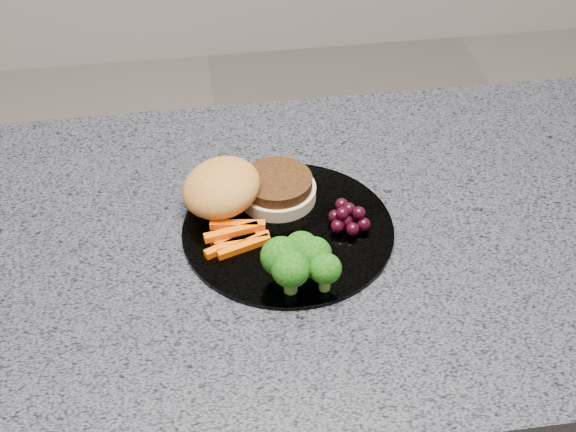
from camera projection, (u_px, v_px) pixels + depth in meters
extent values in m
cube|color=#50515B|center=(273.00, 251.00, 0.99)|extent=(1.20, 0.60, 0.04)
cylinder|color=white|center=(288.00, 230.00, 0.98)|extent=(0.26, 0.26, 0.01)
cylinder|color=beige|center=(277.00, 192.00, 1.02)|extent=(0.12, 0.12, 0.02)
cylinder|color=#47280D|center=(277.00, 182.00, 1.01)|extent=(0.10, 0.10, 0.01)
ellipsoid|color=#BC742F|center=(222.00, 192.00, 0.99)|extent=(0.12, 0.12, 0.05)
cube|color=#FF5D04|center=(236.00, 233.00, 0.97)|extent=(0.07, 0.03, 0.01)
cube|color=#FF5D04|center=(242.00, 239.00, 0.96)|extent=(0.07, 0.02, 0.01)
cube|color=#FF5D04|center=(230.00, 245.00, 0.95)|extent=(0.06, 0.04, 0.01)
cube|color=#FF5D04|center=(238.00, 225.00, 0.97)|extent=(0.07, 0.02, 0.01)
cube|color=#FF5D04|center=(231.00, 232.00, 0.96)|extent=(0.07, 0.02, 0.01)
cube|color=#FF5D04|center=(244.00, 247.00, 0.95)|extent=(0.07, 0.03, 0.01)
cylinder|color=#527E2D|center=(282.00, 272.00, 0.91)|extent=(0.02, 0.02, 0.02)
ellipsoid|color=#0A3E08|center=(281.00, 256.00, 0.89)|extent=(0.05, 0.05, 0.04)
cylinder|color=#527E2D|center=(313.00, 268.00, 0.92)|extent=(0.01, 0.01, 0.02)
ellipsoid|color=#0A3E08|center=(314.00, 254.00, 0.90)|extent=(0.04, 0.04, 0.04)
cylinder|color=#527E2D|center=(291.00, 284.00, 0.90)|extent=(0.02, 0.02, 0.02)
ellipsoid|color=#0A3E08|center=(291.00, 269.00, 0.88)|extent=(0.04, 0.04, 0.04)
cylinder|color=#527E2D|center=(325.00, 282.00, 0.90)|extent=(0.01, 0.01, 0.02)
ellipsoid|color=#0A3E08|center=(325.00, 269.00, 0.88)|extent=(0.04, 0.04, 0.03)
cylinder|color=#527E2D|center=(301.00, 261.00, 0.92)|extent=(0.01, 0.01, 0.02)
ellipsoid|color=#0A3E08|center=(301.00, 247.00, 0.91)|extent=(0.04, 0.04, 0.04)
sphere|color=black|center=(346.00, 221.00, 0.98)|extent=(0.02, 0.02, 0.02)
sphere|color=black|center=(357.00, 216.00, 0.98)|extent=(0.02, 0.02, 0.02)
sphere|color=black|center=(348.00, 211.00, 0.99)|extent=(0.02, 0.02, 0.02)
sphere|color=black|center=(335.00, 217.00, 0.98)|extent=(0.02, 0.02, 0.02)
sphere|color=black|center=(337.00, 226.00, 0.97)|extent=(0.02, 0.02, 0.02)
sphere|color=black|center=(353.00, 229.00, 0.97)|extent=(0.02, 0.02, 0.02)
sphere|color=black|center=(364.00, 224.00, 0.97)|extent=(0.02, 0.02, 0.02)
sphere|color=black|center=(349.00, 209.00, 0.98)|extent=(0.02, 0.02, 0.02)
sphere|color=black|center=(342.00, 213.00, 0.97)|extent=(0.02, 0.02, 0.02)
sphere|color=black|center=(359.00, 213.00, 0.97)|extent=(0.02, 0.02, 0.02)
sphere|color=black|center=(342.00, 205.00, 0.98)|extent=(0.02, 0.02, 0.02)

